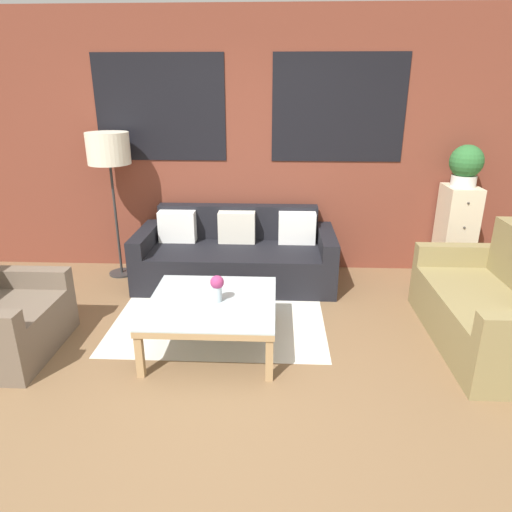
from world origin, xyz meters
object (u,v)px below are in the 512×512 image
object	(u,v)px
couch_dark	(236,256)
potted_plant	(466,164)
floor_lamp	(109,153)
coffee_table	(212,306)
flower_vase	(217,286)
settee_vintage	(495,310)
drawer_cabinet	(455,233)

from	to	relation	value
couch_dark	potted_plant	world-z (taller)	potted_plant
potted_plant	floor_lamp	bearing A→B (deg)	-178.98
couch_dark	coffee_table	size ratio (longest dim) A/B	2.05
floor_lamp	flower_vase	bearing A→B (deg)	-48.57
settee_vintage	coffee_table	world-z (taller)	settee_vintage
settee_vintage	floor_lamp	size ratio (longest dim) A/B	0.99
settee_vintage	flower_vase	world-z (taller)	settee_vintage
coffee_table	potted_plant	size ratio (longest dim) A/B	2.38
couch_dark	settee_vintage	xyz separation A→B (m)	(2.22, -1.22, 0.03)
settee_vintage	potted_plant	bearing A→B (deg)	83.51
floor_lamp	potted_plant	world-z (taller)	floor_lamp
couch_dark	drawer_cabinet	xyz separation A→B (m)	(2.38, 0.20, 0.23)
coffee_table	flower_vase	bearing A→B (deg)	-6.92
potted_plant	flower_vase	size ratio (longest dim) A/B	1.94
coffee_table	potted_plant	xyz separation A→B (m)	(2.46, 1.53, 0.92)
drawer_cabinet	coffee_table	bearing A→B (deg)	-148.01
coffee_table	floor_lamp	size ratio (longest dim) A/B	0.65
floor_lamp	drawer_cabinet	distance (m)	3.81
floor_lamp	flower_vase	world-z (taller)	floor_lamp
settee_vintage	flower_vase	xyz separation A→B (m)	(-2.25, -0.12, 0.22)
drawer_cabinet	flower_vase	distance (m)	2.86
floor_lamp	flower_vase	distance (m)	2.14
settee_vintage	floor_lamp	distance (m)	3.94
potted_plant	couch_dark	bearing A→B (deg)	-175.19
settee_vintage	potted_plant	xyz separation A→B (m)	(0.16, 1.42, 0.95)
coffee_table	settee_vintage	bearing A→B (deg)	2.81
potted_plant	flower_vase	world-z (taller)	potted_plant
couch_dark	floor_lamp	xyz separation A→B (m)	(-1.33, 0.13, 1.09)
couch_dark	drawer_cabinet	distance (m)	2.40
drawer_cabinet	couch_dark	bearing A→B (deg)	-175.19
couch_dark	flower_vase	bearing A→B (deg)	-91.26
floor_lamp	coffee_table	bearing A→B (deg)	-49.50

